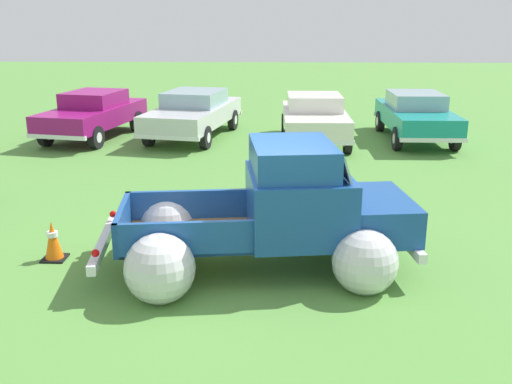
# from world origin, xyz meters

# --- Properties ---
(ground_plane) EXTENTS (80.00, 80.00, 0.00)m
(ground_plane) POSITION_xyz_m (0.00, 0.00, 0.00)
(ground_plane) COLOR #548C3D
(vintage_pickup_truck) EXTENTS (4.81, 3.19, 1.96)m
(vintage_pickup_truck) POSITION_xyz_m (0.39, 0.05, 0.76)
(vintage_pickup_truck) COLOR black
(vintage_pickup_truck) RESTS_ON ground
(show_car_0) EXTENTS (2.61, 4.56, 1.43)m
(show_car_0) POSITION_xyz_m (-5.32, 9.52, 0.78)
(show_car_0) COLOR black
(show_car_0) RESTS_ON ground
(show_car_1) EXTENTS (2.78, 4.98, 1.43)m
(show_car_1) POSITION_xyz_m (-2.24, 9.75, 0.79)
(show_car_1) COLOR black
(show_car_1) RESTS_ON ground
(show_car_2) EXTENTS (1.91, 4.17, 1.43)m
(show_car_2) POSITION_xyz_m (1.46, 8.99, 0.78)
(show_car_2) COLOR black
(show_car_2) RESTS_ON ground
(show_car_3) EXTENTS (1.84, 4.40, 1.43)m
(show_car_3) POSITION_xyz_m (4.57, 9.55, 0.78)
(show_car_3) COLOR black
(show_car_3) RESTS_ON ground
(lane_cone_0) EXTENTS (0.36, 0.36, 0.63)m
(lane_cone_0) POSITION_xyz_m (-3.16, 0.19, 0.31)
(lane_cone_0) COLOR black
(lane_cone_0) RESTS_ON ground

